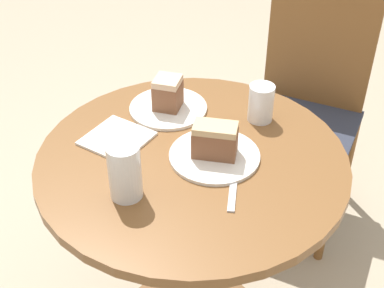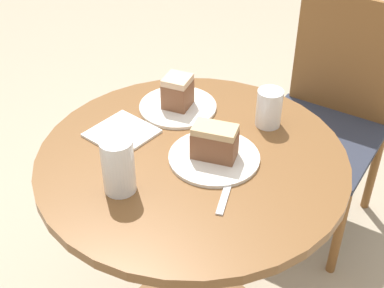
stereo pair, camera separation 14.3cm
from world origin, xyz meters
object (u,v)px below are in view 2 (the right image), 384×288
plate_near (214,157)px  cake_slice_near (215,142)px  plate_far (178,107)px  glass_lemonade (118,168)px  glass_water (269,110)px  cake_slice_far (178,92)px  chair (326,118)px

plate_near → cake_slice_near: size_ratio=1.84×
plate_far → glass_lemonade: (0.15, -0.37, 0.06)m
glass_water → plate_far: bearing=-156.4°
cake_slice_far → glass_water: glass_water is taller
cake_slice_near → cake_slice_far: 0.27m
cake_slice_far → glass_lemonade: (0.15, -0.37, 0.01)m
plate_near → cake_slice_far: size_ratio=2.46×
plate_near → glass_lemonade: bearing=-111.4°
chair → glass_water: 0.66m
plate_near → glass_lemonade: size_ratio=1.65×
plate_far → cake_slice_near: (0.25, -0.12, 0.05)m
cake_slice_near → plate_far: bearing=153.9°
chair → cake_slice_far: 0.78m
cake_slice_near → glass_lemonade: 0.27m
plate_far → cake_slice_far: cake_slice_far is taller
cake_slice_far → glass_lemonade: glass_lemonade is taller
chair → cake_slice_near: (0.06, -0.79, 0.35)m
plate_near → plate_far: size_ratio=1.04×
chair → plate_far: (-0.18, -0.67, 0.30)m
chair → cake_slice_near: chair is taller
plate_far → chair: bearing=74.9°
cake_slice_near → glass_water: bearing=86.9°
plate_near → glass_water: bearing=86.9°
glass_lemonade → glass_water: (0.11, 0.48, -0.02)m
glass_lemonade → glass_water: 0.50m
plate_far → cake_slice_far: size_ratio=2.36×
plate_far → plate_near: bearing=-26.1°
chair → glass_water: size_ratio=8.25×
cake_slice_near → cake_slice_far: cake_slice_far is taller
glass_lemonade → plate_far: bearing=111.5°
cake_slice_near → plate_near: bearing=14.0°
plate_near → chair: bearing=94.7°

